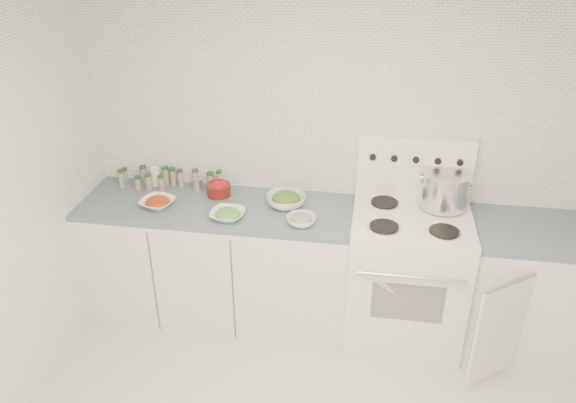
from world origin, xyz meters
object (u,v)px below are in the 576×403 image
object	(u,v)px
bowl_tomato	(157,202)
bowl_snowpea	(228,214)
stove	(406,272)
stock_pot	(445,188)

from	to	relation	value
bowl_tomato	bowl_snowpea	distance (m)	0.51
stove	stock_pot	size ratio (longest dim) A/B	4.17
bowl_snowpea	stock_pot	bearing A→B (deg)	12.88
stock_pot	bowl_snowpea	size ratio (longest dim) A/B	1.37
stove	bowl_snowpea	world-z (taller)	stove
stove	bowl_snowpea	size ratio (longest dim) A/B	5.72
stock_pot	bowl_tomato	distance (m)	1.90
stock_pot	bowl_tomato	xyz separation A→B (m)	(-1.88, -0.23, -0.14)
bowl_tomato	bowl_snowpea	size ratio (longest dim) A/B	1.14
bowl_tomato	stock_pot	bearing A→B (deg)	6.97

